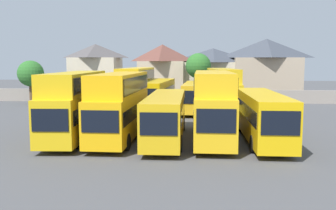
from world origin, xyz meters
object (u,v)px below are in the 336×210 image
(bus_9, at_px, (223,88))
(house_terrace_far_right, at_px, (266,68))
(bus_1, at_px, (75,101))
(bus_2, at_px, (120,102))
(bus_7, at_px, (157,94))
(bus_3, at_px, (166,114))
(house_terrace_centre, at_px, (162,70))
(tree_behind_wall, at_px, (31,74))
(bus_6, at_px, (136,87))
(house_terrace_right, at_px, (213,72))
(house_terrace_left, at_px, (96,70))
(tree_left_of_lot, at_px, (198,66))
(bus_4, at_px, (213,102))
(bus_5, at_px, (262,114))
(bus_8, at_px, (195,95))

(bus_9, height_order, house_terrace_far_right, house_terrace_far_right)
(bus_1, relative_size, bus_2, 1.09)
(bus_7, distance_m, house_terrace_far_right, 23.64)
(bus_9, distance_m, house_terrace_far_right, 19.43)
(bus_3, relative_size, bus_9, 1.05)
(house_terrace_centre, height_order, tree_behind_wall, house_terrace_centre)
(bus_3, xyz_separation_m, tree_behind_wall, (-20.34, 22.14, 2.15))
(bus_2, relative_size, bus_9, 0.92)
(bus_7, bearing_deg, house_terrace_far_right, 143.20)
(bus_6, height_order, house_terrace_centre, house_terrace_centre)
(bus_1, height_order, house_terrace_right, house_terrace_right)
(bus_6, bearing_deg, bus_9, 93.38)
(bus_9, bearing_deg, bus_7, -93.03)
(bus_1, height_order, bus_2, bus_1)
(bus_3, height_order, house_terrace_left, house_terrace_left)
(bus_9, xyz_separation_m, house_terrace_right, (-0.40, 18.31, 1.23))
(bus_3, distance_m, tree_behind_wall, 30.14)
(house_terrace_centre, relative_size, tree_left_of_lot, 1.22)
(bus_2, relative_size, bus_3, 0.87)
(bus_4, distance_m, house_terrace_right, 33.74)
(house_terrace_left, bearing_deg, house_terrace_far_right, -0.22)
(bus_3, bearing_deg, bus_5, 90.54)
(bus_6, distance_m, house_terrace_right, 20.97)
(bus_4, relative_size, tree_left_of_lot, 1.56)
(bus_8, bearing_deg, tree_behind_wall, -104.67)
(house_terrace_far_right, xyz_separation_m, tree_behind_wall, (-33.28, -10.96, -0.69))
(bus_5, distance_m, bus_6, 18.83)
(bus_3, bearing_deg, tree_behind_wall, -138.28)
(bus_9, bearing_deg, bus_4, -10.67)
(house_terrace_right, relative_size, house_terrace_far_right, 0.93)
(bus_8, bearing_deg, bus_6, -84.28)
(bus_2, distance_m, bus_9, 17.74)
(bus_8, relative_size, bus_9, 0.95)
(bus_1, xyz_separation_m, house_terrace_left, (-7.65, 33.07, 1.61))
(bus_5, xyz_separation_m, bus_9, (-1.80, 15.29, 0.81))
(bus_2, distance_m, tree_behind_wall, 28.07)
(bus_4, bearing_deg, tree_behind_wall, -132.69)
(house_terrace_far_right, bearing_deg, bus_9, -114.08)
(bus_5, relative_size, house_terrace_left, 1.37)
(bus_3, height_order, bus_5, bus_5)
(house_terrace_left, xyz_separation_m, tree_left_of_lot, (16.71, -5.57, 0.65))
(bus_3, bearing_deg, house_terrace_left, -157.40)
(bus_4, relative_size, bus_5, 0.92)
(bus_6, distance_m, house_terrace_far_right, 25.32)
(bus_4, xyz_separation_m, house_terrace_right, (1.29, 33.70, 1.21))
(bus_1, xyz_separation_m, house_terrace_far_right, (19.69, 32.96, 1.97))
(house_terrace_right, relative_size, tree_behind_wall, 1.69)
(bus_5, distance_m, bus_9, 15.42)
(house_terrace_centre, bearing_deg, bus_5, -72.62)
(bus_8, xyz_separation_m, house_terrace_right, (2.64, 18.29, 2.12))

